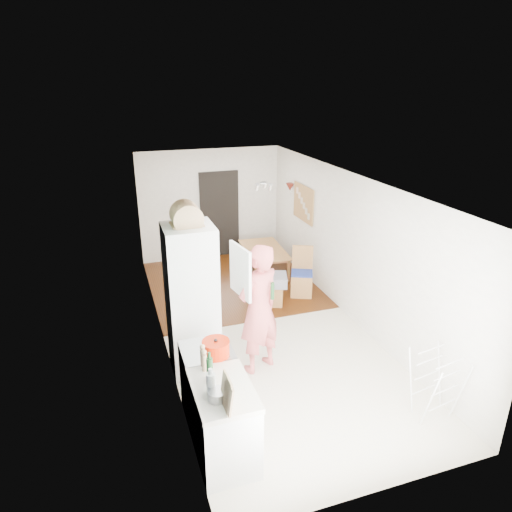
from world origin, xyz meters
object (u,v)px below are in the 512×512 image
dining_table (265,262)px  stool (274,295)px  drying_rack (435,385)px  dining_chair (302,272)px  person (259,298)px

dining_table → stool: 1.58m
stool → drying_rack: drying_rack is taller
dining_chair → stool: (-0.64, -0.22, -0.27)m
dining_table → stool: size_ratio=3.06×
person → dining_table: size_ratio=1.78×
drying_rack → person: bearing=126.8°
dining_table → dining_chair: 1.36m
dining_table → drying_rack: size_ratio=1.44×
dining_table → drying_rack: drying_rack is taller
stool → drying_rack: size_ratio=0.47×
dining_table → person: bearing=163.1°
drying_rack → stool: bearing=93.6°
dining_chair → drying_rack: size_ratio=1.09×
person → stool: person is taller
dining_chair → drying_rack: (0.16, -3.63, -0.04)m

